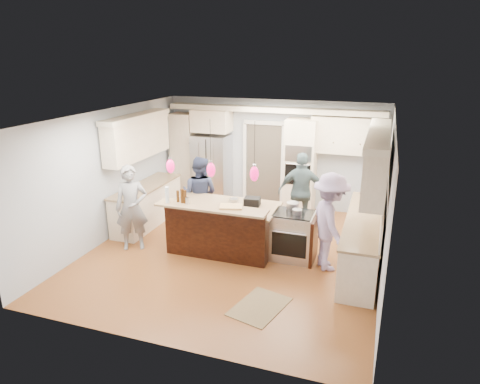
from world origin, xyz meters
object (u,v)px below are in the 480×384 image
object	(u,v)px
kitchen_island	(224,227)
refrigerator	(212,169)
person_bar_end	(132,208)
person_far_left	(200,194)
island_range	(294,236)

from	to	relation	value
kitchen_island	refrigerator	bearing A→B (deg)	116.90
kitchen_island	person_bar_end	world-z (taller)	person_bar_end
person_bar_end	person_far_left	bearing A→B (deg)	26.67
person_far_left	refrigerator	bearing A→B (deg)	-75.44
kitchen_island	island_range	bearing A→B (deg)	3.09
kitchen_island	person_bar_end	distance (m)	1.85
kitchen_island	person_bar_end	size ratio (longest dim) A/B	1.22
person_far_left	person_bar_end	bearing A→B (deg)	56.15
refrigerator	person_bar_end	size ratio (longest dim) A/B	1.05
refrigerator	kitchen_island	bearing A→B (deg)	-63.10
refrigerator	island_range	xyz separation A→B (m)	(2.71, -2.49, -0.44)
kitchen_island	person_far_left	bearing A→B (deg)	137.63
refrigerator	person_bar_end	distance (m)	3.12
person_bar_end	person_far_left	size ratio (longest dim) A/B	1.03
island_range	person_bar_end	distance (m)	3.23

